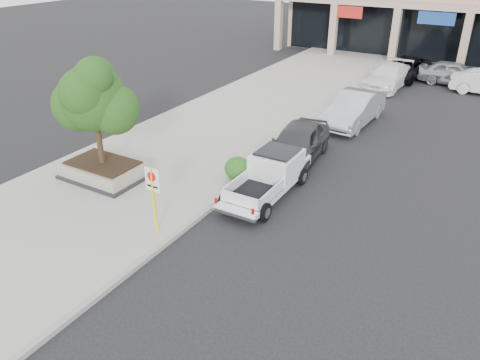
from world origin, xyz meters
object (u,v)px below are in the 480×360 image
Objects in this scene: lot_car_a at (454,73)px; planter_tree at (99,98)px; curb_car_a at (297,143)px; curb_car_d at (404,68)px; no_parking_sign at (153,192)px; pickup_truck at (266,177)px; curb_car_c at (388,77)px; planter at (104,170)px; curb_car_b at (354,109)px.

planter_tree is at bearing 156.11° from lot_car_a.
curb_car_d is (0.58, 16.33, -0.10)m from curb_car_a.
no_parking_sign is 4.65m from pickup_truck.
planter_tree is 0.78× the size of curb_car_c.
planter is at bearing -98.67° from curb_car_d.
no_parking_sign is 21.28m from curb_car_c.
curb_car_c is (-0.31, 7.75, -0.08)m from curb_car_b.
curb_car_a is 0.97× the size of curb_car_b.
curb_car_d is at bearing 85.14° from no_parking_sign.
curb_car_d is at bearing 81.17° from curb_car_a.
no_parking_sign is at bearing -87.32° from curb_car_d.
lot_car_a is at bearing 70.08° from curb_car_a.
pickup_truck is 0.97× the size of curb_car_b.
curb_car_a is at bearing -84.50° from curb_car_d.
curb_car_a is 16.34m from curb_car_d.
no_parking_sign is (4.23, -2.13, -1.78)m from planter_tree.
curb_car_a reaches higher than lot_car_a.
planter_tree reaches higher than curb_car_d.
planter_tree is at bearing -161.36° from pickup_truck.
curb_car_d is at bearing 92.35° from lot_car_a.
curb_car_b is 10.55m from curb_car_d.
curb_car_d is at bearing 92.75° from curb_car_b.
planter is 0.80× the size of planter_tree.
curb_car_d is (0.33, 2.81, -0.02)m from curb_car_c.
planter is 1.39× the size of no_parking_sign.
no_parking_sign is 13.62m from curb_car_b.
curb_car_b is at bearing 61.08° from planter_tree.
curb_car_a reaches higher than planter.
curb_car_b is 0.96× the size of curb_car_d.
lot_car_a is (3.85, 16.50, -0.05)m from curb_car_a.
no_parking_sign is at bearing -24.40° from planter.
pickup_truck is at bearing 19.96° from planter.
pickup_truck is (6.13, 2.23, 0.29)m from planter.
pickup_truck reaches higher than curb_car_d.
planter_tree reaches higher than planter.
lot_car_a is (9.67, 22.19, 0.30)m from planter.
planter is 4.93m from no_parking_sign.
curb_car_c is at bearing 95.16° from curb_car_b.
planter_tree is at bearing 48.97° from planter.
planter_tree is 0.82× the size of curb_car_a.
pickup_truck is 0.95× the size of curb_car_c.
curb_car_b is 11.21m from lot_car_a.
curb_car_d is at bearing 74.01° from planter_tree.
planter_tree is 0.82× the size of pickup_truck.
curb_car_a is (5.69, 5.54, -2.58)m from planter_tree.
planter is at bearing 155.60° from no_parking_sign.
curb_car_b is (0.57, 5.78, -0.00)m from curb_car_a.
curb_car_a is at bearing -92.75° from curb_car_b.
curb_car_b is 1.10× the size of lot_car_a.
pickup_truck is 19.80m from curb_car_d.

